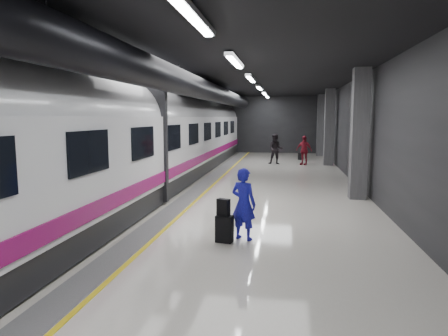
{
  "coord_description": "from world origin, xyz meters",
  "views": [
    {
      "loc": [
        2.07,
        -12.35,
        2.83
      ],
      "look_at": [
        0.32,
        -1.24,
        1.4
      ],
      "focal_mm": 32.0,
      "sensor_mm": 36.0,
      "label": 1
    }
  ],
  "objects": [
    {
      "name": "ground",
      "position": [
        0.0,
        0.0,
        0.0
      ],
      "size": [
        40.0,
        40.0,
        0.0
      ],
      "primitive_type": "plane",
      "color": "silver",
      "rests_on": "ground"
    },
    {
      "name": "platform_hall",
      "position": [
        -0.29,
        0.96,
        3.54
      ],
      "size": [
        10.02,
        40.02,
        4.51
      ],
      "color": "black",
      "rests_on": "ground"
    },
    {
      "name": "train",
      "position": [
        -3.25,
        -0.0,
        2.07
      ],
      "size": [
        3.05,
        38.0,
        4.05
      ],
      "color": "black",
      "rests_on": "ground"
    },
    {
      "name": "traveler_main",
      "position": [
        1.11,
        -3.35,
        0.84
      ],
      "size": [
        0.72,
        0.61,
        1.68
      ],
      "primitive_type": "imported",
      "rotation": [
        0.0,
        0.0,
        2.74
      ],
      "color": "#1B20D1",
      "rests_on": "ground"
    },
    {
      "name": "suitcase_main",
      "position": [
        0.71,
        -3.63,
        0.31
      ],
      "size": [
        0.41,
        0.3,
        0.62
      ],
      "primitive_type": "cube",
      "rotation": [
        0.0,
        0.0,
        -0.18
      ],
      "color": "black",
      "rests_on": "ground"
    },
    {
      "name": "shoulder_bag",
      "position": [
        0.68,
        -3.6,
        0.81
      ],
      "size": [
        0.32,
        0.25,
        0.38
      ],
      "primitive_type": "cube",
      "rotation": [
        0.0,
        0.0,
        -0.4
      ],
      "color": "black",
      "rests_on": "suitcase_main"
    },
    {
      "name": "traveler_far_a",
      "position": [
        1.43,
        11.97,
        0.92
      ],
      "size": [
        0.94,
        0.76,
        1.84
      ],
      "primitive_type": "imported",
      "rotation": [
        0.0,
        0.0,
        -0.07
      ],
      "color": "black",
      "rests_on": "ground"
    },
    {
      "name": "traveler_far_b",
      "position": [
        3.11,
        11.91,
        0.87
      ],
      "size": [
        1.1,
        0.87,
        1.75
      ],
      "primitive_type": "imported",
      "rotation": [
        0.0,
        0.0,
        -0.51
      ],
      "color": "maroon",
      "rests_on": "ground"
    },
    {
      "name": "suitcase_far",
      "position": [
        3.03,
        14.75,
        0.23
      ],
      "size": [
        0.36,
        0.31,
        0.45
      ],
      "primitive_type": "cube",
      "rotation": [
        0.0,
        0.0,
        -0.42
      ],
      "color": "black",
      "rests_on": "ground"
    }
  ]
}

